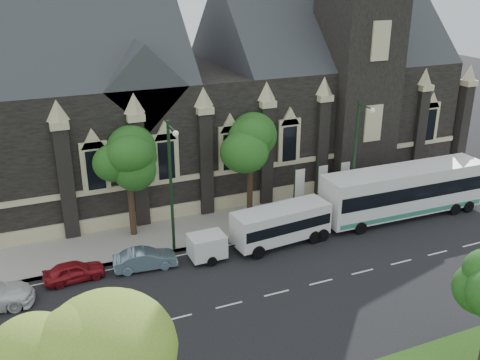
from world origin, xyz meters
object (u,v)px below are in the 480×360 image
tree_park_near (77,346)px  box_trailer (207,246)px  tree_walk_left (130,158)px  tree_walk_right (252,141)px  car_far_red (74,271)px  street_lamp_near (357,153)px  street_lamp_mid (172,181)px  tour_coach (404,191)px  sedan (145,259)px  banner_flag_center (321,182)px  shuttle_bus (281,223)px  banner_flag_left (298,186)px  banner_flag_right (343,178)px

tree_park_near → box_trailer: size_ratio=2.60×
tree_walk_left → box_trailer: (3.42, -5.43, -4.74)m
tree_walk_right → car_far_red: (-13.82, -4.58, -5.20)m
street_lamp_near → street_lamp_mid: size_ratio=1.00×
tree_walk_left → tour_coach: tree_walk_left is taller
car_far_red → sedan: bearing=-97.7°
tree_walk_right → banner_flag_center: size_ratio=1.95×
banner_flag_center → shuttle_bus: bearing=-145.3°
shuttle_bus → tree_park_near: bearing=-141.3°
tree_walk_left → street_lamp_mid: bearing=-63.5°
banner_flag_center → shuttle_bus: 6.42m
tree_park_near → sedan: size_ratio=2.17×
street_lamp_near → car_far_red: (-20.61, -0.96, -4.49)m
tree_park_near → street_lamp_near: street_lamp_near is taller
banner_flag_left → street_lamp_near: bearing=-27.2°
banner_flag_left → box_trailer: (-8.66, -3.73, -1.38)m
tree_park_near → banner_flag_center: 27.10m
tree_park_near → street_lamp_mid: street_lamp_mid is taller
tree_park_near → banner_flag_left: bearing=44.5°
car_far_red → banner_flag_right: bearing=-85.3°
tree_walk_left → tree_walk_right: bearing=0.1°
tree_walk_left → car_far_red: tree_walk_left is taller
sedan → tour_coach: bearing=-85.0°
street_lamp_mid → box_trailer: (1.63, -1.83, -4.11)m
tree_walk_left → street_lamp_near: bearing=-12.9°
tree_walk_right → street_lamp_near: street_lamp_near is taller
tree_walk_left → sedan: size_ratio=1.94×
street_lamp_near → box_trailer: bearing=-171.6°
tree_walk_left → shuttle_bus: bearing=-31.0°
banner_flag_left → sedan: 13.13m
box_trailer → tour_coach: bearing=0.9°
banner_flag_center → tour_coach: size_ratio=0.30×
tree_walk_left → street_lamp_mid: (1.80, -3.61, -0.62)m
tour_coach → sedan: bearing=-179.2°
street_lamp_mid → banner_flag_left: street_lamp_mid is taller
sedan → banner_flag_left: bearing=-70.4°
shuttle_bus → tree_walk_left: bearing=144.1°
tree_walk_right → banner_flag_left: (3.08, -1.71, -3.43)m
banner_flag_left → banner_flag_right: (4.00, 0.00, 0.00)m
street_lamp_mid → banner_flag_left: 10.81m
tree_park_near → banner_flag_center: (20.06, 17.77, -4.03)m
banner_flag_right → car_far_red: bearing=-172.2°
street_lamp_near → banner_flag_left: (-3.71, 1.91, -2.73)m
box_trailer → sedan: box_trailer is taller
banner_flag_right → sedan: size_ratio=1.01×
tree_walk_right → shuttle_bus: size_ratio=1.11×
tour_coach → car_far_red: bearing=-179.9°
street_lamp_near → box_trailer: (-12.37, -1.83, -4.11)m
tour_coach → sedan: size_ratio=3.35×
tree_walk_right → sedan: 11.91m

